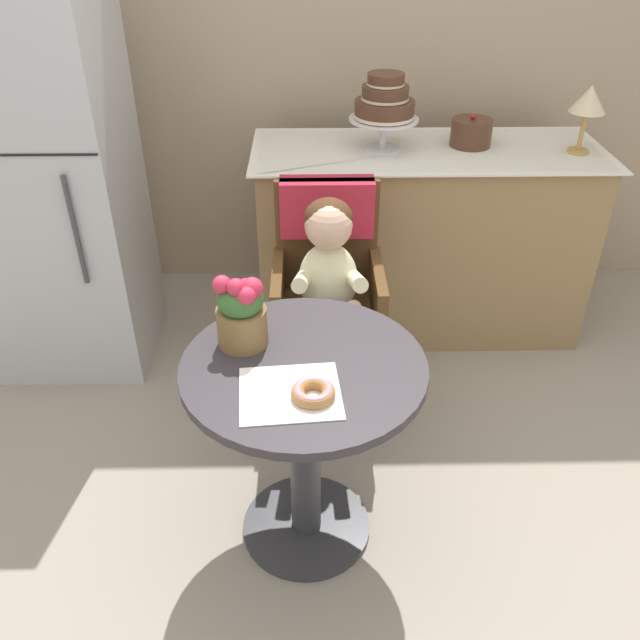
{
  "coord_description": "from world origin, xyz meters",
  "views": [
    {
      "loc": [
        0.02,
        -1.49,
        1.87
      ],
      "look_at": [
        0.05,
        0.15,
        0.77
      ],
      "focal_mm": 36.64,
      "sensor_mm": 36.0,
      "label": 1
    }
  ],
  "objects_px": {
    "donut_front": "(313,392)",
    "tiered_cake_stand": "(385,104)",
    "refrigerator": "(51,180)",
    "table_lamp": "(589,102)",
    "wicker_chair": "(327,265)",
    "flower_vase": "(241,311)",
    "seated_child": "(328,277)",
    "round_layer_cake": "(471,133)",
    "cafe_table": "(305,418)"
  },
  "relations": [
    {
      "from": "donut_front",
      "to": "tiered_cake_stand",
      "type": "xyz_separation_m",
      "value": [
        0.32,
        1.45,
        0.36
      ]
    },
    {
      "from": "tiered_cake_stand",
      "to": "refrigerator",
      "type": "distance_m",
      "value": 1.43
    },
    {
      "from": "table_lamp",
      "to": "refrigerator",
      "type": "bearing_deg",
      "value": -176.35
    },
    {
      "from": "donut_front",
      "to": "wicker_chair",
      "type": "bearing_deg",
      "value": 85.93
    },
    {
      "from": "donut_front",
      "to": "flower_vase",
      "type": "distance_m",
      "value": 0.34
    },
    {
      "from": "table_lamp",
      "to": "refrigerator",
      "type": "distance_m",
      "value": 2.26
    },
    {
      "from": "seated_child",
      "to": "refrigerator",
      "type": "bearing_deg",
      "value": 155.01
    },
    {
      "from": "wicker_chair",
      "to": "round_layer_cake",
      "type": "height_order",
      "value": "round_layer_cake"
    },
    {
      "from": "cafe_table",
      "to": "round_layer_cake",
      "type": "relative_size",
      "value": 3.98
    },
    {
      "from": "wicker_chair",
      "to": "seated_child",
      "type": "xyz_separation_m",
      "value": [
        0.0,
        -0.16,
        0.04
      ]
    },
    {
      "from": "round_layer_cake",
      "to": "refrigerator",
      "type": "height_order",
      "value": "refrigerator"
    },
    {
      "from": "seated_child",
      "to": "donut_front",
      "type": "bearing_deg",
      "value": -94.95
    },
    {
      "from": "seated_child",
      "to": "flower_vase",
      "type": "bearing_deg",
      "value": -120.15
    },
    {
      "from": "seated_child",
      "to": "donut_front",
      "type": "relative_size",
      "value": 6.07
    },
    {
      "from": "table_lamp",
      "to": "cafe_table",
      "type": "bearing_deg",
      "value": -133.74
    },
    {
      "from": "tiered_cake_stand",
      "to": "seated_child",
      "type": "bearing_deg",
      "value": -109.33
    },
    {
      "from": "donut_front",
      "to": "table_lamp",
      "type": "xyz_separation_m",
      "value": [
        1.16,
        1.39,
        0.38
      ]
    },
    {
      "from": "flower_vase",
      "to": "wicker_chair",
      "type": "bearing_deg",
      "value": 66.51
    },
    {
      "from": "flower_vase",
      "to": "tiered_cake_stand",
      "type": "relative_size",
      "value": 0.72
    },
    {
      "from": "flower_vase",
      "to": "table_lamp",
      "type": "distance_m",
      "value": 1.8
    },
    {
      "from": "flower_vase",
      "to": "tiered_cake_stand",
      "type": "xyz_separation_m",
      "value": [
        0.53,
        1.19,
        0.26
      ]
    },
    {
      "from": "flower_vase",
      "to": "tiered_cake_stand",
      "type": "distance_m",
      "value": 1.33
    },
    {
      "from": "flower_vase",
      "to": "tiered_cake_stand",
      "type": "height_order",
      "value": "tiered_cake_stand"
    },
    {
      "from": "flower_vase",
      "to": "round_layer_cake",
      "type": "relative_size",
      "value": 1.29
    },
    {
      "from": "wicker_chair",
      "to": "flower_vase",
      "type": "height_order",
      "value": "wicker_chair"
    },
    {
      "from": "wicker_chair",
      "to": "table_lamp",
      "type": "relative_size",
      "value": 3.35
    },
    {
      "from": "round_layer_cake",
      "to": "seated_child",
      "type": "bearing_deg",
      "value": -130.02
    },
    {
      "from": "wicker_chair",
      "to": "tiered_cake_stand",
      "type": "bearing_deg",
      "value": 65.84
    },
    {
      "from": "cafe_table",
      "to": "round_layer_cake",
      "type": "xyz_separation_m",
      "value": [
        0.74,
        1.35,
        0.45
      ]
    },
    {
      "from": "cafe_table",
      "to": "refrigerator",
      "type": "distance_m",
      "value": 1.56
    },
    {
      "from": "tiered_cake_stand",
      "to": "table_lamp",
      "type": "height_order",
      "value": "tiered_cake_stand"
    },
    {
      "from": "seated_child",
      "to": "flower_vase",
      "type": "distance_m",
      "value": 0.56
    },
    {
      "from": "cafe_table",
      "to": "wicker_chair",
      "type": "relative_size",
      "value": 0.75
    },
    {
      "from": "refrigerator",
      "to": "tiered_cake_stand",
      "type": "bearing_deg",
      "value": 8.16
    },
    {
      "from": "cafe_table",
      "to": "donut_front",
      "type": "distance_m",
      "value": 0.28
    },
    {
      "from": "tiered_cake_stand",
      "to": "flower_vase",
      "type": "bearing_deg",
      "value": -113.75
    },
    {
      "from": "donut_front",
      "to": "refrigerator",
      "type": "bearing_deg",
      "value": 130.68
    },
    {
      "from": "table_lamp",
      "to": "seated_child",
      "type": "bearing_deg",
      "value": -148.53
    },
    {
      "from": "cafe_table",
      "to": "tiered_cake_stand",
      "type": "relative_size",
      "value": 2.23
    },
    {
      "from": "cafe_table",
      "to": "table_lamp",
      "type": "distance_m",
      "value": 1.82
    },
    {
      "from": "seated_child",
      "to": "refrigerator",
      "type": "distance_m",
      "value": 1.27
    },
    {
      "from": "wicker_chair",
      "to": "donut_front",
      "type": "relative_size",
      "value": 7.97
    },
    {
      "from": "wicker_chair",
      "to": "donut_front",
      "type": "distance_m",
      "value": 0.89
    },
    {
      "from": "cafe_table",
      "to": "flower_vase",
      "type": "distance_m",
      "value": 0.39
    },
    {
      "from": "tiered_cake_stand",
      "to": "round_layer_cake",
      "type": "xyz_separation_m",
      "value": [
        0.4,
        0.05,
        -0.14
      ]
    },
    {
      "from": "donut_front",
      "to": "round_layer_cake",
      "type": "height_order",
      "value": "round_layer_cake"
    },
    {
      "from": "cafe_table",
      "to": "seated_child",
      "type": "height_order",
      "value": "seated_child"
    },
    {
      "from": "donut_front",
      "to": "table_lamp",
      "type": "distance_m",
      "value": 1.85
    },
    {
      "from": "seated_child",
      "to": "refrigerator",
      "type": "xyz_separation_m",
      "value": [
        -1.14,
        0.53,
        0.17
      ]
    },
    {
      "from": "cafe_table",
      "to": "round_layer_cake",
      "type": "distance_m",
      "value": 1.6
    }
  ]
}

